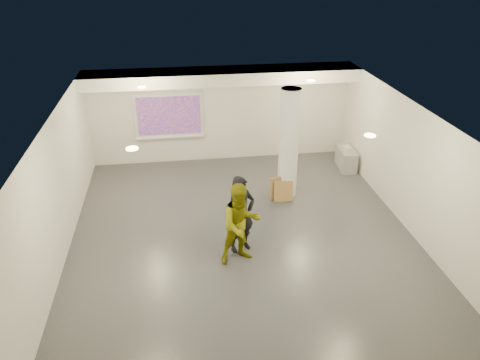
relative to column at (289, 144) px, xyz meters
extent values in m
cube|color=#34373B|center=(-1.50, -1.80, -1.50)|extent=(8.00, 9.00, 0.01)
cube|color=silver|center=(-1.50, -1.80, 1.50)|extent=(8.00, 9.00, 0.01)
cube|color=silver|center=(-1.50, 2.70, 0.00)|extent=(8.00, 0.01, 3.00)
cube|color=silver|center=(-1.50, -6.30, 0.00)|extent=(8.00, 0.01, 3.00)
cube|color=silver|center=(-5.50, -1.80, 0.00)|extent=(0.01, 9.00, 3.00)
cube|color=silver|center=(2.50, -1.80, 0.00)|extent=(0.01, 9.00, 3.00)
cube|color=silver|center=(-1.50, 2.15, 1.32)|extent=(8.00, 1.10, 0.36)
cylinder|color=#EBB67B|center=(-3.70, 0.70, 1.48)|extent=(0.22, 0.22, 0.02)
cylinder|color=#EBB67B|center=(0.70, 0.70, 1.48)|extent=(0.22, 0.22, 0.02)
cylinder|color=#EBB67B|center=(-3.70, -3.30, 1.48)|extent=(0.22, 0.22, 0.02)
cylinder|color=#EBB67B|center=(0.70, -3.30, 1.48)|extent=(0.22, 0.22, 0.02)
cylinder|color=white|center=(0.00, 0.00, 0.00)|extent=(0.52, 0.52, 3.00)
cube|color=white|center=(-3.10, 2.66, 0.05)|extent=(2.10, 0.06, 1.40)
cube|color=#021CCE|center=(-3.10, 2.62, 0.05)|extent=(1.90, 0.01, 1.20)
cube|color=white|center=(-3.10, 2.60, -0.65)|extent=(2.10, 0.08, 0.04)
cube|color=gray|center=(2.22, 1.45, -1.19)|extent=(0.54, 1.10, 0.62)
cube|color=silver|center=(2.28, 1.60, -0.87)|extent=(0.24, 0.30, 0.02)
cube|color=olive|center=(-0.23, -0.18, -1.19)|extent=(0.59, 0.24, 0.63)
cube|color=olive|center=(-0.17, -0.33, -1.22)|extent=(0.52, 0.20, 0.56)
imported|color=black|center=(-1.62, -2.38, -0.60)|extent=(0.77, 0.65, 1.80)
imported|color=olive|center=(-1.68, -2.79, -0.58)|extent=(1.04, 0.89, 1.84)
camera|label=1|loc=(-2.91, -11.10, 4.70)|focal=35.00mm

